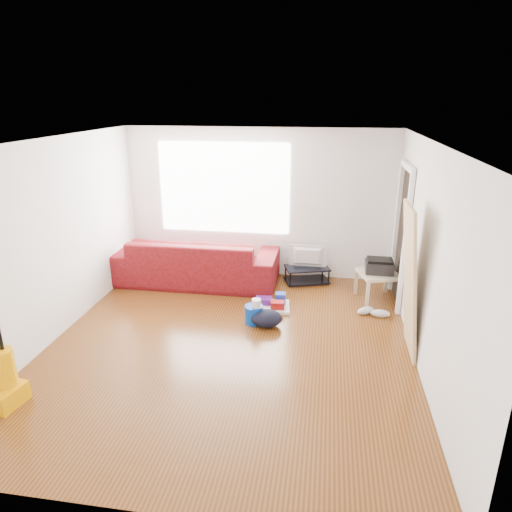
% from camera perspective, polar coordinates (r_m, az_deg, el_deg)
% --- Properties ---
extents(room, '(4.51, 5.01, 2.51)m').
position_cam_1_polar(room, '(5.47, -2.51, 1.09)').
color(room, '#492B10').
rests_on(room, ground).
extents(sofa, '(2.67, 1.05, 0.78)m').
position_cam_1_polar(sofa, '(7.78, -7.31, -3.18)').
color(sofa, '#4F0607').
rests_on(sofa, ground).
extents(tv_stand, '(0.80, 0.60, 0.27)m').
position_cam_1_polar(tv_stand, '(7.70, 6.38, -2.26)').
color(tv_stand, black).
rests_on(tv_stand, ground).
extents(tv, '(0.63, 0.08, 0.36)m').
position_cam_1_polar(tv, '(7.59, 6.46, -0.11)').
color(tv, black).
rests_on(tv, tv_stand).
extents(side_table, '(0.68, 0.68, 0.45)m').
position_cam_1_polar(side_table, '(7.15, 15.04, -2.52)').
color(side_table, tan).
rests_on(side_table, ground).
extents(printer, '(0.41, 0.31, 0.21)m').
position_cam_1_polar(printer, '(7.09, 15.16, -1.20)').
color(printer, black).
rests_on(printer, side_table).
extents(bucket, '(0.32, 0.32, 0.25)m').
position_cam_1_polar(bucket, '(6.38, -0.26, -8.32)').
color(bucket, '#0638A4').
rests_on(bucket, ground).
extents(toilet_paper, '(0.13, 0.13, 0.12)m').
position_cam_1_polar(toilet_paper, '(6.27, 0.05, -6.97)').
color(toilet_paper, white).
rests_on(toilet_paper, bucket).
extents(cleaning_tray, '(0.59, 0.49, 0.20)m').
position_cam_1_polar(cleaning_tray, '(6.78, 1.99, -6.01)').
color(cleaning_tray, white).
rests_on(cleaning_tray, ground).
extents(backpack, '(0.47, 0.40, 0.23)m').
position_cam_1_polar(backpack, '(6.29, 1.32, -8.74)').
color(backpack, black).
rests_on(backpack, ground).
extents(sneakers, '(0.48, 0.24, 0.11)m').
position_cam_1_polar(sneakers, '(6.75, 14.40, -6.80)').
color(sneakers, silver).
rests_on(sneakers, ground).
extents(vacuum, '(0.36, 0.40, 1.49)m').
position_cam_1_polar(vacuum, '(5.38, -28.98, -13.34)').
color(vacuum, '#F3A100').
rests_on(vacuum, ground).
extents(door_panel, '(0.23, 0.73, 1.82)m').
position_cam_1_polar(door_panel, '(6.04, 17.73, -11.04)').
color(door_panel, tan).
rests_on(door_panel, ground).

